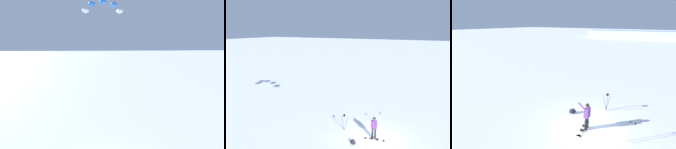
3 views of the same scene
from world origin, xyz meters
The scene contains 6 objects.
ground_plane centered at (0.00, 0.00, 0.00)m, with size 300.00×300.00×0.00m, color white.
snowboarder centered at (-0.05, 0.09, 1.05)m, with size 0.47×0.65×1.74m.
snowboard centered at (-0.16, 0.25, 0.02)m, with size 1.76×0.50×0.10m.
gear_bag_large centered at (0.94, 1.62, 0.17)m, with size 0.59×0.58×0.31m.
camera_tripod centered at (2.61, -0.23, 0.95)m, with size 0.65×0.47×1.33m.
ski_poles centered at (0.31, -2.33, 0.82)m, with size 0.19×0.29×1.24m.
Camera 2 is at (-5.63, 16.05, 8.21)m, focal length 38.26 mm.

